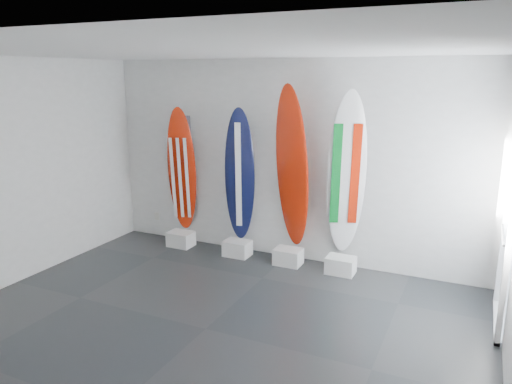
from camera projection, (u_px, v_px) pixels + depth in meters
The scene contains 13 objects.
floor at pixel (206, 329), 5.49m from camera, with size 6.00×6.00×0.00m, color black.
ceiling at pixel (198, 50), 4.78m from camera, with size 6.00×6.00×0.00m, color white.
wall_back at pixel (289, 161), 7.34m from camera, with size 6.00×6.00×0.00m, color silver.
wall_left at pixel (3, 175), 6.37m from camera, with size 5.00×5.00×0.00m, color silver.
display_block_usa at pixel (181, 239), 8.10m from camera, with size 0.40×0.30×0.24m, color silver.
surfboard_usa at pixel (182, 170), 7.92m from camera, with size 0.47×0.08×2.06m, color #A01A06.
display_block_navy at pixel (237, 248), 7.67m from camera, with size 0.40×0.30×0.24m, color silver.
surfboard_navy at pixel (240, 175), 7.49m from camera, with size 0.47×0.08×2.06m, color black.
display_block_swiss at pixel (288, 257), 7.32m from camera, with size 0.40×0.30×0.24m, color silver.
surfboard_swiss at pixel (292, 168), 7.10m from camera, with size 0.55×0.08×2.43m, color #A01A06.
display_block_italy at pixel (341, 265), 6.99m from camera, with size 0.40×0.30×0.24m, color silver.
surfboard_italy at pixel (346, 175), 6.78m from camera, with size 0.54×0.08×2.38m, color white.
wall_outlet at pixel (157, 216), 8.60m from camera, with size 0.09×0.02×0.13m, color silver.
Camera 1 is at (2.61, -4.27, 2.78)m, focal length 34.44 mm.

